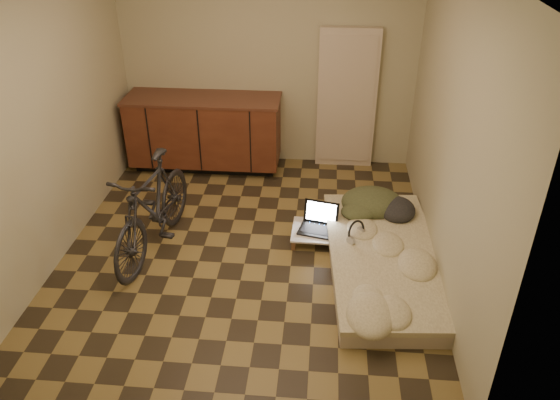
# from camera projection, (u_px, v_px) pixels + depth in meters

# --- Properties ---
(room_shell) EXTENTS (3.50, 4.00, 2.60)m
(room_shell) POSITION_uv_depth(u_px,v_px,m) (243.00, 125.00, 4.69)
(room_shell) COLOR brown
(room_shell) RESTS_ON ground
(cabinets) EXTENTS (1.84, 0.62, 0.91)m
(cabinets) POSITION_uv_depth(u_px,v_px,m) (205.00, 132.00, 6.63)
(cabinets) COLOR black
(cabinets) RESTS_ON ground
(appliance_panel) EXTENTS (0.70, 0.10, 1.70)m
(appliance_panel) POSITION_uv_depth(u_px,v_px,m) (347.00, 100.00, 6.51)
(appliance_panel) COLOR beige
(appliance_panel) RESTS_ON ground
(bicycle) EXTENTS (0.71, 1.65, 1.04)m
(bicycle) POSITION_uv_depth(u_px,v_px,m) (152.00, 203.00, 5.09)
(bicycle) COLOR black
(bicycle) RESTS_ON ground
(futon) EXTENTS (1.15, 2.15, 0.18)m
(futon) POSITION_uv_depth(u_px,v_px,m) (384.00, 259.00, 5.05)
(futon) COLOR #BAAB95
(futon) RESTS_ON ground
(clothing_pile) EXTENTS (0.71, 0.61, 0.27)m
(clothing_pile) POSITION_uv_depth(u_px,v_px,m) (379.00, 197.00, 5.58)
(clothing_pile) COLOR #394126
(clothing_pile) RESTS_ON futon
(headphones) EXTENTS (0.34, 0.34, 0.17)m
(headphones) POSITION_uv_depth(u_px,v_px,m) (356.00, 231.00, 5.14)
(headphones) COLOR black
(headphones) RESTS_ON futon
(lap_desk) EXTENTS (0.71, 0.47, 0.12)m
(lap_desk) POSITION_uv_depth(u_px,v_px,m) (327.00, 232.00, 5.42)
(lap_desk) COLOR brown
(lap_desk) RESTS_ON ground
(laptop) EXTENTS (0.41, 0.39, 0.24)m
(laptop) POSITION_uv_depth(u_px,v_px,m) (318.00, 224.00, 5.42)
(laptop) COLOR black
(laptop) RESTS_ON lap_desk
(mouse) EXTENTS (0.08, 0.11, 0.03)m
(mouse) POSITION_uv_depth(u_px,v_px,m) (352.00, 231.00, 5.37)
(mouse) COLOR white
(mouse) RESTS_ON lap_desk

